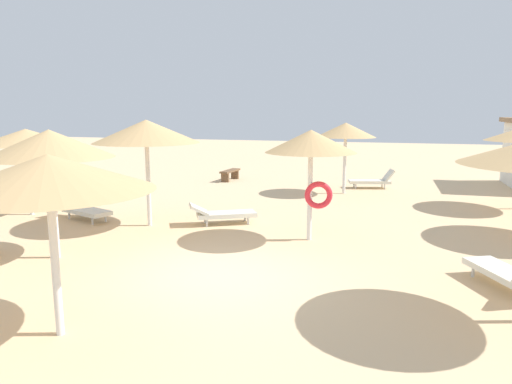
% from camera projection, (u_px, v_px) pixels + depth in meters
% --- Properties ---
extents(ground_plane, '(80.00, 80.00, 0.00)m').
position_uv_depth(ground_plane, '(216.00, 276.00, 9.53)').
color(ground_plane, '#DBBA8C').
extents(parasol_0, '(2.74, 2.74, 2.87)m').
position_uv_depth(parasol_0, '(49.00, 144.00, 10.24)').
color(parasol_0, silver).
rests_on(parasol_0, ground).
extents(parasol_2, '(2.86, 2.86, 2.70)m').
position_uv_depth(parasol_2, '(26.00, 137.00, 14.62)').
color(parasol_2, silver).
rests_on(parasol_2, ground).
extents(parasol_5, '(2.34, 2.34, 2.78)m').
position_uv_depth(parasol_5, '(346.00, 130.00, 18.35)').
color(parasol_5, silver).
rests_on(parasol_5, ground).
extents(parasol_6, '(2.97, 2.97, 3.02)m').
position_uv_depth(parasol_6, '(146.00, 132.00, 13.15)').
color(parasol_6, silver).
rests_on(parasol_6, ground).
extents(parasol_7, '(2.28, 2.28, 2.80)m').
position_uv_depth(parasol_7, '(311.00, 143.00, 11.71)').
color(parasol_7, silver).
rests_on(parasol_7, ground).
extents(parasol_8, '(2.97, 2.97, 2.69)m').
position_uv_depth(parasol_8, '(48.00, 173.00, 6.64)').
color(parasol_8, silver).
rests_on(parasol_8, ground).
extents(lounger_2, '(1.95, 1.27, 0.80)m').
position_uv_depth(lounger_2, '(84.00, 209.00, 14.29)').
color(lounger_2, silver).
rests_on(lounger_2, ground).
extents(lounger_3, '(1.38, 1.97, 0.75)m').
position_uv_depth(lounger_3, '(510.00, 274.00, 8.71)').
color(lounger_3, silver).
rests_on(lounger_3, ground).
extents(lounger_5, '(1.95, 1.06, 0.81)m').
position_uv_depth(lounger_5, '(373.00, 181.00, 19.97)').
color(lounger_5, silver).
rests_on(lounger_5, ground).
extents(lounger_6, '(1.99, 1.47, 0.63)m').
position_uv_depth(lounger_6, '(222.00, 214.00, 13.75)').
color(lounger_6, silver).
rests_on(lounger_6, ground).
extents(bench_0, '(0.55, 1.53, 0.49)m').
position_uv_depth(bench_0, '(230.00, 173.00, 22.12)').
color(bench_0, brown).
rests_on(bench_0, ground).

